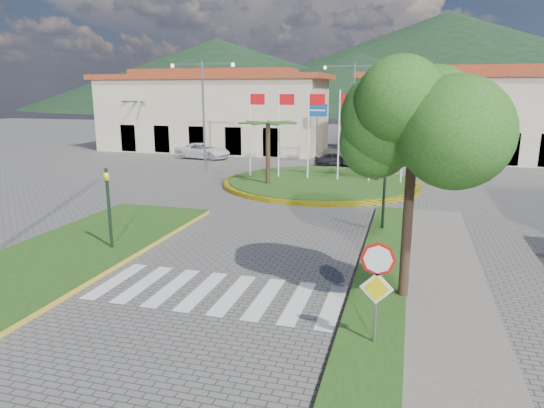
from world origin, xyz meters
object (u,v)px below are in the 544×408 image
(white_van, at_px, (203,151))
(car_dark_b, at_px, (369,159))
(deciduous_tree, at_px, (414,121))
(roundabout_island, at_px, (321,182))
(car_dark_a, at_px, (335,159))
(stop_sign, at_px, (377,278))

(white_van, relative_size, car_dark_b, 1.24)
(deciduous_tree, height_order, car_dark_b, deciduous_tree)
(roundabout_island, distance_m, car_dark_b, 8.37)
(deciduous_tree, distance_m, car_dark_a, 26.14)
(white_van, xyz_separation_m, car_dark_a, (12.05, -1.24, -0.14))
(stop_sign, xyz_separation_m, car_dark_b, (-2.49, 28.04, -1.13))
(car_dark_a, height_order, car_dark_b, car_dark_b)
(deciduous_tree, height_order, white_van, deciduous_tree)
(car_dark_a, relative_size, car_dark_b, 0.80)
(stop_sign, relative_size, deciduous_tree, 0.39)
(deciduous_tree, distance_m, car_dark_b, 25.59)
(deciduous_tree, height_order, car_dark_a, deciduous_tree)
(stop_sign, height_order, car_dark_b, stop_sign)
(stop_sign, bearing_deg, roundabout_island, 103.73)
(deciduous_tree, bearing_deg, car_dark_a, 103.16)
(stop_sign, distance_m, car_dark_a, 28.61)
(deciduous_tree, xyz_separation_m, white_van, (-17.91, 26.30, -4.49))
(roundabout_island, xyz_separation_m, car_dark_b, (2.40, 8.00, 0.49))
(stop_sign, bearing_deg, car_dark_b, 95.08)
(car_dark_a, bearing_deg, deciduous_tree, 174.73)
(stop_sign, relative_size, car_dark_a, 0.82)
(roundabout_island, xyz_separation_m, deciduous_tree, (5.50, -17.00, 5.00))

